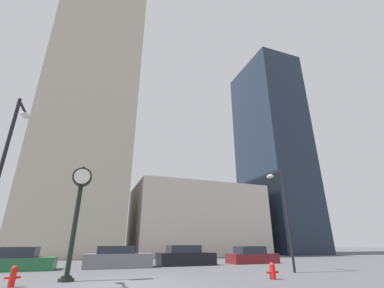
% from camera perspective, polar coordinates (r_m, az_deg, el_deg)
% --- Properties ---
extents(ground_plane, '(200.00, 200.00, 0.00)m').
position_cam_1_polar(ground_plane, '(11.94, -13.15, -28.05)').
color(ground_plane, '#515156').
extents(building_tall_tower, '(11.47, 12.00, 41.64)m').
position_cam_1_polar(building_tall_tower, '(40.65, -21.19, 8.74)').
color(building_tall_tower, '#BCB29E').
rests_on(building_tall_tower, ground_plane).
extents(building_storefront_row, '(17.30, 12.00, 9.07)m').
position_cam_1_polar(building_storefront_row, '(38.34, 0.53, -16.68)').
color(building_storefront_row, beige).
rests_on(building_storefront_row, ground_plane).
extents(building_glass_modern, '(8.23, 12.00, 34.35)m').
position_cam_1_polar(building_glass_modern, '(48.34, 17.29, -1.31)').
color(building_glass_modern, '#1E2838').
rests_on(building_glass_modern, ground_plane).
extents(street_clock, '(0.89, 0.66, 5.12)m').
position_cam_1_polar(street_clock, '(13.57, -23.99, -12.01)').
color(street_clock, black).
rests_on(street_clock, ground_plane).
extents(car_green, '(4.11, 2.01, 1.32)m').
position_cam_1_polar(car_green, '(19.94, -34.28, -20.62)').
color(car_green, '#236038').
rests_on(car_green, ground_plane).
extents(car_grey, '(4.47, 2.12, 1.36)m').
position_cam_1_polar(car_grey, '(19.56, -16.16, -23.20)').
color(car_grey, slate).
rests_on(car_grey, ground_plane).
extents(car_black, '(4.22, 1.93, 1.39)m').
position_cam_1_polar(car_black, '(20.95, -1.50, -23.74)').
color(car_black, black).
rests_on(car_black, ground_plane).
extents(car_maroon, '(4.11, 1.80, 1.30)m').
position_cam_1_polar(car_maroon, '(23.46, 13.12, -23.09)').
color(car_maroon, maroon).
rests_on(car_maroon, ground_plane).
extents(fire_hydrant_near, '(0.63, 0.27, 0.71)m').
position_cam_1_polar(fire_hydrant_near, '(13.57, 17.42, -25.27)').
color(fire_hydrant_near, red).
rests_on(fire_hydrant_near, ground_plane).
extents(fire_hydrant_far, '(0.53, 0.23, 0.74)m').
position_cam_1_polar(fire_hydrant_far, '(12.77, -34.99, -22.91)').
color(fire_hydrant_far, red).
rests_on(fire_hydrant_far, ground_plane).
extents(street_lamp_left, '(0.36, 1.57, 7.28)m').
position_cam_1_polar(street_lamp_left, '(12.76, -35.88, -2.48)').
color(street_lamp_left, black).
rests_on(street_lamp_left, ground_plane).
extents(street_lamp_right, '(0.36, 1.57, 5.95)m').
position_cam_1_polar(street_lamp_right, '(17.32, 19.21, -11.85)').
color(street_lamp_right, black).
rests_on(street_lamp_right, ground_plane).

